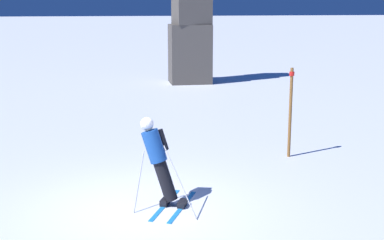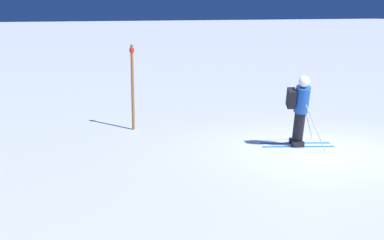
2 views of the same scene
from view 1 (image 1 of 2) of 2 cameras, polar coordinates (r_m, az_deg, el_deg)
ground_plane at (r=10.75m, az=-5.40°, el=-9.31°), size 300.00×300.00×0.00m
skier at (r=10.60m, az=-3.65°, el=-3.86°), size 1.38×1.77×1.82m
rock_pillar at (r=26.78m, az=-0.20°, el=11.39°), size 2.02×1.77×8.30m
trail_marker at (r=14.04m, az=10.46°, el=1.15°), size 0.13×0.13×2.35m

